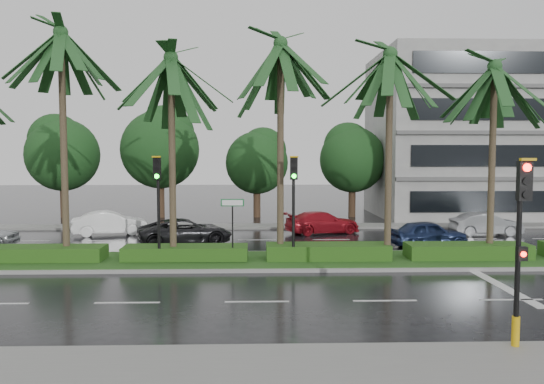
{
  "coord_description": "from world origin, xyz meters",
  "views": [
    {
      "loc": [
        0.01,
        -21.15,
        4.55
      ],
      "look_at": [
        0.65,
        1.5,
        2.96
      ],
      "focal_mm": 35.0,
      "sensor_mm": 36.0,
      "label": 1
    }
  ],
  "objects_px": {
    "street_sign": "(232,214)",
    "car_darkgrey": "(185,232)",
    "signal_near": "(520,245)",
    "car_blue": "(428,234)",
    "car_grey": "(486,224)",
    "signal_median_left": "(158,193)",
    "car_red": "(322,222)",
    "car_white": "(110,223)"
  },
  "relations": [
    {
      "from": "street_sign",
      "to": "car_darkgrey",
      "type": "bearing_deg",
      "value": 116.87
    },
    {
      "from": "signal_near",
      "to": "car_blue",
      "type": "relative_size",
      "value": 1.14
    },
    {
      "from": "street_sign",
      "to": "car_grey",
      "type": "height_order",
      "value": "street_sign"
    },
    {
      "from": "signal_median_left",
      "to": "car_blue",
      "type": "height_order",
      "value": "signal_median_left"
    },
    {
      "from": "signal_near",
      "to": "car_red",
      "type": "xyz_separation_m",
      "value": [
        -2.19,
        18.67,
        -1.87
      ]
    },
    {
      "from": "car_red",
      "to": "car_grey",
      "type": "xyz_separation_m",
      "value": [
        9.19,
        -0.96,
        -0.0
      ]
    },
    {
      "from": "signal_near",
      "to": "car_grey",
      "type": "distance_m",
      "value": 19.14
    },
    {
      "from": "car_grey",
      "to": "signal_median_left",
      "type": "bearing_deg",
      "value": 115.18
    },
    {
      "from": "car_white",
      "to": "car_blue",
      "type": "xyz_separation_m",
      "value": [
        16.87,
        -4.33,
        -0.03
      ]
    },
    {
      "from": "car_blue",
      "to": "signal_near",
      "type": "bearing_deg",
      "value": 159.6
    },
    {
      "from": "car_red",
      "to": "signal_near",
      "type": "bearing_deg",
      "value": 169.93
    },
    {
      "from": "car_white",
      "to": "car_blue",
      "type": "relative_size",
      "value": 1.08
    },
    {
      "from": "street_sign",
      "to": "car_grey",
      "type": "bearing_deg",
      "value": 29.27
    },
    {
      "from": "street_sign",
      "to": "car_darkgrey",
      "type": "distance_m",
      "value": 6.03
    },
    {
      "from": "signal_median_left",
      "to": "car_white",
      "type": "relative_size",
      "value": 1.06
    },
    {
      "from": "signal_median_left",
      "to": "car_red",
      "type": "distance_m",
      "value": 12.13
    },
    {
      "from": "car_white",
      "to": "car_darkgrey",
      "type": "height_order",
      "value": "car_white"
    },
    {
      "from": "car_darkgrey",
      "to": "car_red",
      "type": "xyz_separation_m",
      "value": [
        7.45,
        3.59,
        -0.02
      ]
    },
    {
      "from": "car_blue",
      "to": "signal_median_left",
      "type": "bearing_deg",
      "value": 99.01
    },
    {
      "from": "car_white",
      "to": "car_red",
      "type": "distance_m",
      "value": 12.18
    },
    {
      "from": "signal_median_left",
      "to": "signal_near",
      "type": "bearing_deg",
      "value": -44.09
    },
    {
      "from": "street_sign",
      "to": "car_grey",
      "type": "xyz_separation_m",
      "value": [
        14.0,
        7.85,
        -1.49
      ]
    },
    {
      "from": "car_blue",
      "to": "street_sign",
      "type": "bearing_deg",
      "value": 103.54
    },
    {
      "from": "signal_near",
      "to": "car_white",
      "type": "bearing_deg",
      "value": 127.98
    },
    {
      "from": "signal_near",
      "to": "car_darkgrey",
      "type": "xyz_separation_m",
      "value": [
        -9.64,
        15.09,
        -1.84
      ]
    },
    {
      "from": "car_red",
      "to": "car_darkgrey",
      "type": "bearing_deg",
      "value": 98.94
    },
    {
      "from": "car_darkgrey",
      "to": "car_grey",
      "type": "bearing_deg",
      "value": -98.2
    },
    {
      "from": "signal_near",
      "to": "car_white",
      "type": "xyz_separation_m",
      "value": [
        -14.37,
        18.4,
        -1.82
      ]
    },
    {
      "from": "signal_median_left",
      "to": "street_sign",
      "type": "relative_size",
      "value": 1.68
    },
    {
      "from": "street_sign",
      "to": "car_red",
      "type": "xyz_separation_m",
      "value": [
        4.81,
        8.8,
        -1.49
      ]
    },
    {
      "from": "street_sign",
      "to": "car_blue",
      "type": "bearing_deg",
      "value": 23.87
    },
    {
      "from": "signal_near",
      "to": "car_red",
      "type": "height_order",
      "value": "signal_near"
    },
    {
      "from": "signal_near",
      "to": "car_darkgrey",
      "type": "relative_size",
      "value": 0.92
    },
    {
      "from": "signal_median_left",
      "to": "car_blue",
      "type": "xyz_separation_m",
      "value": [
        12.5,
        4.39,
        -2.35
      ]
    },
    {
      "from": "car_darkgrey",
      "to": "car_red",
      "type": "distance_m",
      "value": 8.27
    },
    {
      "from": "signal_near",
      "to": "signal_median_left",
      "type": "distance_m",
      "value": 13.93
    },
    {
      "from": "street_sign",
      "to": "car_red",
      "type": "distance_m",
      "value": 10.14
    },
    {
      "from": "signal_median_left",
      "to": "car_darkgrey",
      "type": "relative_size",
      "value": 0.92
    },
    {
      "from": "car_grey",
      "to": "signal_near",
      "type": "bearing_deg",
      "value": 158.34
    },
    {
      "from": "signal_median_left",
      "to": "street_sign",
      "type": "bearing_deg",
      "value": 3.47
    },
    {
      "from": "car_blue",
      "to": "car_grey",
      "type": "height_order",
      "value": "car_blue"
    },
    {
      "from": "car_darkgrey",
      "to": "car_red",
      "type": "bearing_deg",
      "value": -81.46
    }
  ]
}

